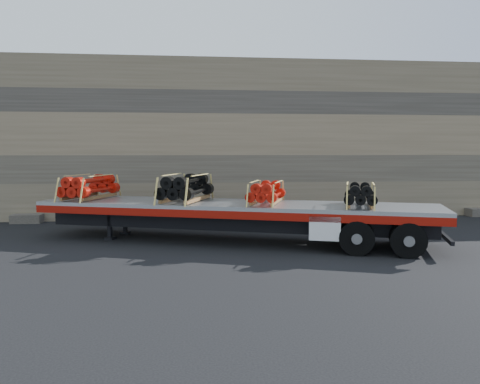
{
  "coord_description": "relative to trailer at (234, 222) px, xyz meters",
  "views": [
    {
      "loc": [
        -1.18,
        -15.35,
        2.97
      ],
      "look_at": [
        0.44,
        0.28,
        1.6
      ],
      "focal_mm": 35.0,
      "sensor_mm": 36.0,
      "label": 1
    }
  ],
  "objects": [
    {
      "name": "ground",
      "position": [
        -0.19,
        0.24,
        -0.65
      ],
      "size": [
        120.0,
        120.0,
        0.0
      ],
      "primitive_type": "plane",
      "color": "black",
      "rests_on": "ground"
    },
    {
      "name": "bundle_midrear",
      "position": [
        1.0,
        -0.35,
        0.99
      ],
      "size": [
        1.54,
        2.13,
        0.68
      ],
      "primitive_type": null,
      "rotation": [
        0.0,
        0.0,
        -0.34
      ],
      "color": "#AF1409",
      "rests_on": "trailer"
    },
    {
      "name": "trailer",
      "position": [
        0.0,
        0.0,
        0.0
      ],
      "size": [
        13.08,
        6.67,
        1.3
      ],
      "primitive_type": null,
      "rotation": [
        0.0,
        0.0,
        -0.34
      ],
      "color": "#A8ABAF",
      "rests_on": "ground"
    },
    {
      "name": "bundle_midfront",
      "position": [
        -1.57,
        0.55,
        1.08
      ],
      "size": [
        1.95,
        2.7,
        0.86
      ],
      "primitive_type": null,
      "rotation": [
        0.0,
        0.0,
        -0.34
      ],
      "color": "black",
      "rests_on": "trailer"
    },
    {
      "name": "bundle_front",
      "position": [
        -4.95,
        1.74,
        1.05
      ],
      "size": [
        1.82,
        2.51,
        0.8
      ],
      "primitive_type": null,
      "rotation": [
        0.0,
        0.0,
        -0.34
      ],
      "color": "#AF1409",
      "rests_on": "trailer"
    },
    {
      "name": "rock_wall",
      "position": [
        -0.19,
        6.74,
        2.85
      ],
      "size": [
        44.0,
        3.0,
        7.0
      ],
      "primitive_type": "cube",
      "color": "#7A6B54",
      "rests_on": "ground"
    },
    {
      "name": "bundle_rear",
      "position": [
        3.76,
        -1.32,
        0.98
      ],
      "size": [
        1.51,
        2.08,
        0.67
      ],
      "primitive_type": null,
      "rotation": [
        0.0,
        0.0,
        -0.34
      ],
      "color": "black",
      "rests_on": "trailer"
    }
  ]
}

